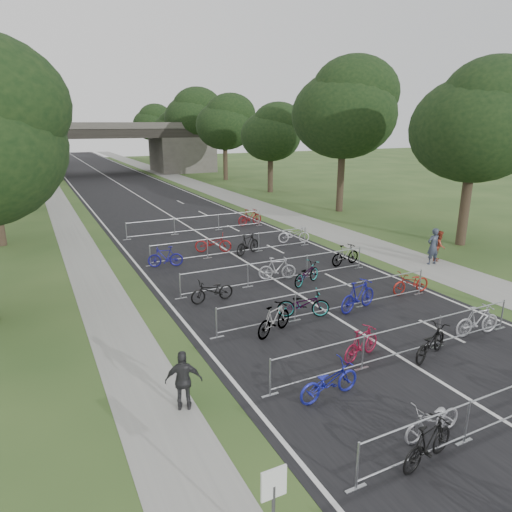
{
  "coord_description": "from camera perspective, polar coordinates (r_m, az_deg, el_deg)",
  "views": [
    {
      "loc": [
        -9.66,
        -2.12,
        6.99
      ],
      "look_at": [
        -0.69,
        15.87,
        1.1
      ],
      "focal_mm": 32.0,
      "sensor_mm": 36.0,
      "label": 1
    }
  ],
  "objects": [
    {
      "name": "overpass_bridge",
      "position": [
        67.9,
        -18.75,
        12.57
      ],
      "size": [
        31.0,
        8.0,
        7.05
      ],
      "color": "#4A4842",
      "rests_on": "ground"
    },
    {
      "name": "barrier_row_1",
      "position": [
        12.94,
        29.31,
        -15.83
      ],
      "size": [
        9.7,
        0.08,
        1.1
      ],
      "color": "#A2A4AA",
      "rests_on": "ground"
    },
    {
      "name": "bike_22",
      "position": [
        25.03,
        -1.05,
        1.49
      ],
      "size": [
        1.97,
        1.36,
        1.16
      ],
      "primitive_type": "imported",
      "rotation": [
        0.0,
        0.0,
        2.04
      ],
      "color": "black",
      "rests_on": "ground"
    },
    {
      "name": "bike_23",
      "position": [
        27.59,
        4.75,
        2.67
      ],
      "size": [
        2.02,
        1.24,
        1.0
      ],
      "primitive_type": "imported",
      "rotation": [
        0.0,
        0.0,
        1.25
      ],
      "color": "#B2B1B9",
      "rests_on": "ground"
    },
    {
      "name": "tree_right_1",
      "position": [
        37.71,
        11.17,
        17.42
      ],
      "size": [
        8.18,
        8.18,
        12.47
      ],
      "color": "#33261C",
      "rests_on": "ground"
    },
    {
      "name": "bike_21",
      "position": [
        25.56,
        -5.38,
        1.63
      ],
      "size": [
        2.15,
        1.47,
        1.07
      ],
      "primitive_type": "imported",
      "rotation": [
        0.0,
        0.0,
        1.16
      ],
      "color": "maroon",
      "rests_on": "ground"
    },
    {
      "name": "tree_left_6",
      "position": [
        90.06,
        -28.54,
        14.11
      ],
      "size": [
        6.72,
        6.72,
        10.25
      ],
      "color": "#33261C",
      "rests_on": "ground"
    },
    {
      "name": "bike_10",
      "position": [
        15.2,
        20.97,
        -10.08
      ],
      "size": [
        2.03,
        1.28,
        1.01
      ],
      "primitive_type": "imported",
      "rotation": [
        0.0,
        0.0,
        1.92
      ],
      "color": "black",
      "rests_on": "ground"
    },
    {
      "name": "bike_16",
      "position": [
        18.49,
        -5.5,
        -4.37
      ],
      "size": [
        1.84,
        0.7,
        0.96
      ],
      "primitive_type": "imported",
      "rotation": [
        0.0,
        0.0,
        4.75
      ],
      "color": "black",
      "rests_on": "ground"
    },
    {
      "name": "bike_11",
      "position": [
        17.33,
        25.96,
        -7.29
      ],
      "size": [
        1.83,
        0.73,
        1.07
      ],
      "primitive_type": "imported",
      "rotation": [
        0.0,
        0.0,
        1.44
      ],
      "color": "#A8A9AF",
      "rests_on": "ground"
    },
    {
      "name": "bike_4",
      "position": [
        10.98,
        20.72,
        -21.06
      ],
      "size": [
        1.75,
        0.78,
        1.02
      ],
      "primitive_type": "imported",
      "rotation": [
        0.0,
        0.0,
        1.75
      ],
      "color": "black",
      "rests_on": "ground"
    },
    {
      "name": "tree_left_3",
      "position": [
        54.07,
        -29.26,
        13.8
      ],
      "size": [
        6.72,
        6.72,
        10.25
      ],
      "color": "#33261C",
      "rests_on": "ground"
    },
    {
      "name": "park_sign",
      "position": [
        8.19,
        2.21,
        -27.97
      ],
      "size": [
        0.45,
        0.06,
        1.83
      ],
      "color": "#4C4C51",
      "rests_on": "ground"
    },
    {
      "name": "tree_left_5",
      "position": [
        78.07,
        -28.87,
        15.22
      ],
      "size": [
        8.4,
        8.4,
        12.81
      ],
      "color": "#33261C",
      "rests_on": "ground"
    },
    {
      "name": "bike_15",
      "position": [
        20.35,
        18.83,
        -3.2
      ],
      "size": [
        1.89,
        0.72,
        0.98
      ],
      "primitive_type": "imported",
      "rotation": [
        0.0,
        0.0,
        4.68
      ],
      "color": "maroon",
      "rests_on": "ground"
    },
    {
      "name": "bike_5",
      "position": [
        11.8,
        21.27,
        -18.63
      ],
      "size": [
        1.69,
        0.63,
        0.88
      ],
      "primitive_type": "imported",
      "rotation": [
        0.0,
        0.0,
        4.74
      ],
      "color": "#A2A2AA",
      "rests_on": "ground"
    },
    {
      "name": "tree_right_5",
      "position": [
        81.3,
        -10.62,
        15.32
      ],
      "size": [
        6.16,
        6.16,
        9.39
      ],
      "color": "#33261C",
      "rests_on": "ground"
    },
    {
      "name": "barrier_row_6",
      "position": [
        30.42,
        -7.38,
        3.96
      ],
      "size": [
        9.7,
        0.08,
        1.1
      ],
      "color": "#A2A4AA",
      "rests_on": "ground"
    },
    {
      "name": "barrier_row_5",
      "position": [
        24.98,
        -2.8,
        1.36
      ],
      "size": [
        9.7,
        0.08,
        1.1
      ],
      "color": "#A2A4AA",
      "rests_on": "ground"
    },
    {
      "name": "bike_8",
      "position": [
        12.5,
        9.12,
        -15.2
      ],
      "size": [
        1.92,
        0.79,
        0.99
      ],
      "primitive_type": "imported",
      "rotation": [
        0.0,
        0.0,
        1.64
      ],
      "color": "#1C219E",
      "rests_on": "ground"
    },
    {
      "name": "barrier_row_3",
      "position": [
        17.52,
        9.22,
        -5.47
      ],
      "size": [
        9.7,
        0.08,
        1.1
      ],
      "color": "#A2A4AA",
      "rests_on": "ground"
    },
    {
      "name": "bike_17",
      "position": [
        21.02,
        2.67,
        -1.58
      ],
      "size": [
        1.84,
        0.99,
        1.06
      ],
      "primitive_type": "imported",
      "rotation": [
        0.0,
        0.0,
        1.28
      ],
      "color": "#9A9AA1",
      "rests_on": "ground"
    },
    {
      "name": "bike_9",
      "position": [
        14.52,
        13.05,
        -10.63
      ],
      "size": [
        1.77,
        0.94,
        1.02
      ],
      "primitive_type": "imported",
      "rotation": [
        0.0,
        0.0,
        1.86
      ],
      "color": "maroon",
      "rests_on": "ground"
    },
    {
      "name": "tree_right_4",
      "position": [
        69.86,
        -7.82,
        16.93
      ],
      "size": [
        8.18,
        8.18,
        12.47
      ],
      "color": "#33261C",
      "rests_on": "ground"
    },
    {
      "name": "tree_right_0",
      "position": [
        29.05,
        26.01,
        14.62
      ],
      "size": [
        7.17,
        7.17,
        10.93
      ],
      "color": "#33261C",
      "rests_on": "ground"
    },
    {
      "name": "bike_20",
      "position": [
        23.28,
        -11.27,
        -0.11
      ],
      "size": [
        1.82,
        0.93,
        1.05
      ],
      "primitive_type": "imported",
      "rotation": [
        0.0,
        0.0,
        4.45
      ],
      "color": "navy",
      "rests_on": "ground"
    },
    {
      "name": "bike_19",
      "position": [
        23.55,
        11.11,
        0.12
      ],
      "size": [
        1.84,
        0.71,
        1.08
      ],
      "primitive_type": "imported",
      "rotation": [
        0.0,
        0.0,
        1.69
      ],
      "color": "#A2A4AA",
      "rests_on": "ground"
    },
    {
      "name": "bike_12",
      "position": [
        15.69,
        2.28,
        -7.95
      ],
      "size": [
        1.84,
        1.21,
        1.08
      ],
      "primitive_type": "imported",
      "rotation": [
        0.0,
        0.0,
        2.0
      ],
      "color": "#A2A4AA",
      "rests_on": "ground"
    },
    {
      "name": "barrier_row_2",
      "position": [
        14.89,
        17.84,
        -10.16
      ],
      "size": [
        9.7,
        0.08,
        1.1
      ],
      "color": "#A2A4AA",
      "rests_on": "ground"
    },
    {
      "name": "sidewalk_right",
      "position": [
        55.47,
        -7.81,
        8.95
      ],
      "size": [
        3.0,
        140.0,
        0.01
      ],
      "primitive_type": "cube",
      "color": "gray",
      "rests_on": "ground"
    },
    {
      "name": "bike_14",
      "position": [
        18.0,
        12.65,
        -4.87
      ],
      "size": [
        2.08,
        1.03,
        1.21
      ],
      "primitive_type": "imported",
      "rotation": [
        0.0,
        0.0,
        1.81
      ],
      "color": "navy",
      "rests_on": "ground"
    },
    {
      "name": "pedestrian_a",
      "position": [
        24.86,
        21.25,
        1.12
      ],
      "size": [
        0.73,
        0.51,
        1.89
      ],
      "primitive_type": "imported",
      "rotation": [
        0.0,
        0.0,
        3.06
      ],
      "color": "#2E3546",
      "rests_on": "ground"
    },
    {
      "name": "pedestrian_c",
      "position": [
        11.93,
        -9.02,
        -15.16
      ],
      "size": [
        1.01,
        0.7,
        1.59
      ],
      "primitive_type": "imported",
      "rotation": [
        0.0,
        0.0,
        2.77
      ],
      "color": "#2B2C2E",
      "rests_on": "ground"
    },
    {
      "name": "road",
      "position": [
        53.46,
        -16.02,
        8.2
      ],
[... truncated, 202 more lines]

